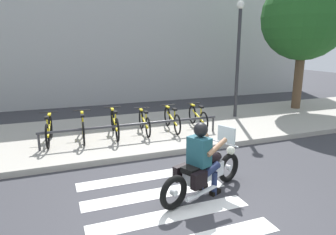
{
  "coord_description": "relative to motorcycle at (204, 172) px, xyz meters",
  "views": [
    {
      "loc": [
        -2.09,
        -4.24,
        2.79
      ],
      "look_at": [
        0.6,
        2.74,
        0.97
      ],
      "focal_mm": 32.64,
      "sensor_mm": 36.0,
      "label": 1
    }
  ],
  "objects": [
    {
      "name": "tree_near_rack",
      "position": [
        6.99,
        5.1,
        3.31
      ],
      "size": [
        3.35,
        3.35,
        5.46
      ],
      "color": "brown",
      "rests_on": "ground"
    },
    {
      "name": "crosswalk_stripe_3",
      "position": [
        -0.86,
        0.33,
        -0.45
      ],
      "size": [
        2.8,
        0.4,
        0.01
      ],
      "primitive_type": "cube",
      "color": "white",
      "rests_on": "ground"
    },
    {
      "name": "sidewalk",
      "position": [
        -0.46,
        4.3,
        -0.38
      ],
      "size": [
        24.0,
        4.4,
        0.15
      ],
      "primitive_type": "cube",
      "color": "#A8A399",
      "rests_on": "ground"
    },
    {
      "name": "bicycle_1",
      "position": [
        -1.81,
        3.82,
        0.05
      ],
      "size": [
        0.48,
        1.72,
        0.78
      ],
      "color": "black",
      "rests_on": "sidewalk"
    },
    {
      "name": "building_backdrop",
      "position": [
        -0.46,
        10.0,
        2.69
      ],
      "size": [
        24.0,
        1.2,
        6.28
      ],
      "primitive_type": "cube",
      "color": "#B2B2B2",
      "rests_on": "ground"
    },
    {
      "name": "crosswalk_stripe_2",
      "position": [
        -0.86,
        -0.47,
        -0.45
      ],
      "size": [
        2.8,
        0.4,
        0.01
      ],
      "primitive_type": "cube",
      "color": "white",
      "rests_on": "ground"
    },
    {
      "name": "ground_plane",
      "position": [
        -0.46,
        -0.47,
        -0.45
      ],
      "size": [
        48.0,
        48.0,
        0.0
      ],
      "primitive_type": "plane",
      "color": "#38383D"
    },
    {
      "name": "bicycle_4",
      "position": [
        0.87,
        3.82,
        0.04
      ],
      "size": [
        0.48,
        1.67,
        0.75
      ],
      "color": "black",
      "rests_on": "sidewalk"
    },
    {
      "name": "bicycle_2",
      "position": [
        -0.91,
        3.82,
        0.06
      ],
      "size": [
        0.48,
        1.75,
        0.8
      ],
      "color": "black",
      "rests_on": "sidewalk"
    },
    {
      "name": "crosswalk_stripe_4",
      "position": [
        -0.86,
        1.13,
        -0.45
      ],
      "size": [
        2.8,
        0.4,
        0.01
      ],
      "primitive_type": "cube",
      "color": "white",
      "rests_on": "ground"
    },
    {
      "name": "bicycle_0",
      "position": [
        -2.7,
        3.82,
        0.06
      ],
      "size": [
        0.48,
        1.66,
        0.8
      ],
      "color": "black",
      "rests_on": "sidewalk"
    },
    {
      "name": "rider",
      "position": [
        -0.07,
        -0.03,
        0.36
      ],
      "size": [
        0.75,
        0.69,
        1.43
      ],
      "color": "#1E4C59",
      "rests_on": "ground"
    },
    {
      "name": "motorcycle",
      "position": [
        0.0,
        0.0,
        0.0
      ],
      "size": [
        2.07,
        1.0,
        1.21
      ],
      "color": "black",
      "rests_on": "ground"
    },
    {
      "name": "street_lamp",
      "position": [
        3.75,
        4.7,
        2.11
      ],
      "size": [
        0.28,
        0.28,
        4.21
      ],
      "color": "#2D2D33",
      "rests_on": "ground"
    },
    {
      "name": "bike_rack",
      "position": [
        -0.47,
        3.27,
        0.12
      ],
      "size": [
        5.07,
        0.07,
        0.49
      ],
      "color": "#333338",
      "rests_on": "sidewalk"
    },
    {
      "name": "bicycle_5",
      "position": [
        1.77,
        3.82,
        0.04
      ],
      "size": [
        0.48,
        1.6,
        0.75
      ],
      "color": "black",
      "rests_on": "sidewalk"
    },
    {
      "name": "bicycle_3",
      "position": [
        -0.02,
        3.82,
        0.03
      ],
      "size": [
        0.48,
        1.56,
        0.72
      ],
      "color": "black",
      "rests_on": "sidewalk"
    }
  ]
}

